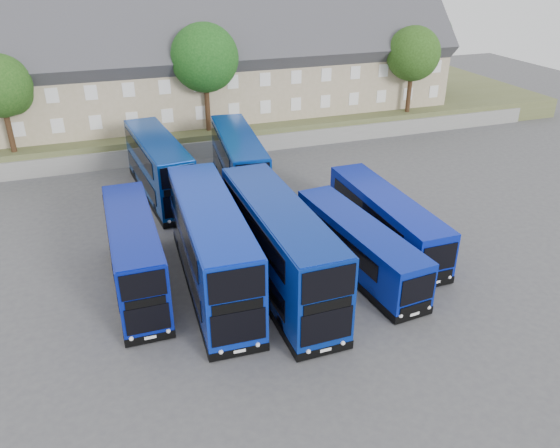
{
  "coord_description": "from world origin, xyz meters",
  "views": [
    {
      "loc": [
        -7.63,
        -21.29,
        16.65
      ],
      "look_at": [
        1.75,
        5.49,
        2.2
      ],
      "focal_mm": 35.0,
      "sensor_mm": 36.0,
      "label": 1
    }
  ],
  "objects": [
    {
      "name": "retaining_wall",
      "position": [
        0.0,
        24.0,
        0.75
      ],
      "size": [
        70.0,
        0.4,
        1.5
      ],
      "primitive_type": "cube",
      "color": "slate",
      "rests_on": "ground"
    },
    {
      "name": "earth_bank",
      "position": [
        0.0,
        34.0,
        1.0
      ],
      "size": [
        80.0,
        20.0,
        2.0
      ],
      "primitive_type": "cube",
      "color": "brown",
      "rests_on": "ground"
    },
    {
      "name": "tree_west",
      "position": [
        -13.85,
        25.1,
        7.05
      ],
      "size": [
        4.8,
        4.8,
        7.65
      ],
      "color": "#382314",
      "rests_on": "earth_bank"
    },
    {
      "name": "dd_front_mid",
      "position": [
        -2.74,
        3.61,
        2.4
      ],
      "size": [
        3.28,
        12.38,
        4.88
      ],
      "rotation": [
        0.0,
        0.0,
        -0.04
      ],
      "color": "#0825A2",
      "rests_on": "ground"
    },
    {
      "name": "ground",
      "position": [
        0.0,
        0.0,
        0.0
      ],
      "size": [
        120.0,
        120.0,
        0.0
      ],
      "primitive_type": "plane",
      "color": "#46464B",
      "rests_on": "ground"
    },
    {
      "name": "dd_front_right",
      "position": [
        0.61,
        2.4,
        2.4
      ],
      "size": [
        3.02,
        12.33,
        4.88
      ],
      "rotation": [
        0.0,
        0.0,
        0.02
      ],
      "color": "navy",
      "rests_on": "ground"
    },
    {
      "name": "tree_far",
      "position": [
        28.15,
        32.1,
        7.73
      ],
      "size": [
        5.44,
        5.44,
        8.67
      ],
      "color": "#382314",
      "rests_on": "earth_bank"
    },
    {
      "name": "dd_front_left",
      "position": [
        -6.63,
        4.92,
        2.0
      ],
      "size": [
        2.4,
        10.3,
        4.09
      ],
      "rotation": [
        0.0,
        0.0,
        -0.0
      ],
      "color": "#07178A",
      "rests_on": "ground"
    },
    {
      "name": "tree_mid",
      "position": [
        2.15,
        25.6,
        8.07
      ],
      "size": [
        5.76,
        5.76,
        9.18
      ],
      "color": "#382314",
      "rests_on": "earth_bank"
    },
    {
      "name": "dd_rear_left",
      "position": [
        -3.62,
        16.89,
        2.19
      ],
      "size": [
        3.64,
        11.41,
        4.46
      ],
      "rotation": [
        0.0,
        0.0,
        0.1
      ],
      "color": "navy",
      "rests_on": "ground"
    },
    {
      "name": "coach_east_a",
      "position": [
        5.46,
        2.7,
        1.46
      ],
      "size": [
        3.3,
        11.04,
        2.97
      ],
      "rotation": [
        0.0,
        0.0,
        0.09
      ],
      "color": "#081D97",
      "rests_on": "ground"
    },
    {
      "name": "terrace_row",
      "position": [
        0.0,
        30.0,
        6.6
      ],
      "size": [
        54.0,
        10.4,
        11.2
      ],
      "color": "tan",
      "rests_on": "earth_bank"
    },
    {
      "name": "coach_east_b",
      "position": [
        8.56,
        5.11,
        1.53
      ],
      "size": [
        2.49,
        11.43,
        3.12
      ],
      "rotation": [
        0.0,
        0.0,
        0.01
      ],
      "color": "#081BA1",
      "rests_on": "ground"
    },
    {
      "name": "dd_rear_right",
      "position": [
        2.09,
        15.73,
        2.19
      ],
      "size": [
        3.64,
        11.4,
        4.45
      ],
      "rotation": [
        0.0,
        0.0,
        -0.1
      ],
      "color": "navy",
      "rests_on": "ground"
    },
    {
      "name": "tree_east",
      "position": [
        22.15,
        25.1,
        7.39
      ],
      "size": [
        5.12,
        5.12,
        8.16
      ],
      "color": "#382314",
      "rests_on": "earth_bank"
    }
  ]
}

